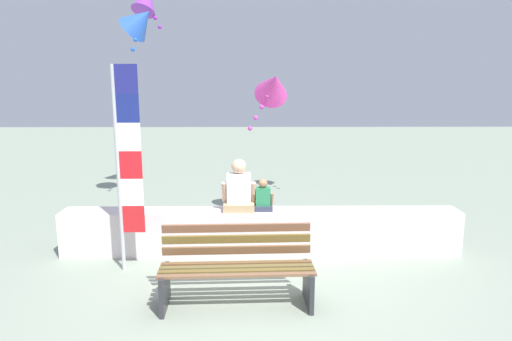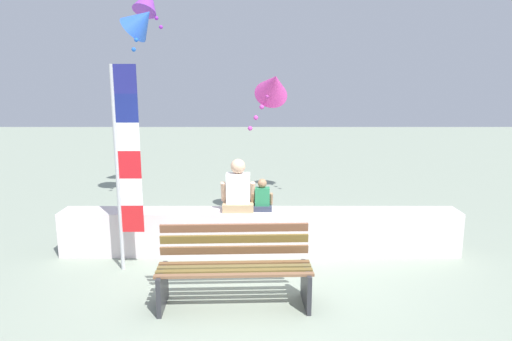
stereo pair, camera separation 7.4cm
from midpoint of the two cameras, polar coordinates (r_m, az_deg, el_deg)
name	(u,v)px [view 2 (the right image)]	position (r m, az deg, el deg)	size (l,w,h in m)	color
ground_plane	(262,285)	(5.84, 1.10, -14.39)	(40.00, 40.00, 0.00)	gray
seawall_ledge	(261,232)	(6.71, 0.95, -7.82)	(5.88, 0.45, 0.66)	silver
park_bench	(235,268)	(5.25, -2.25, -12.36)	(1.78, 0.67, 0.88)	brown
person_adult	(239,190)	(6.54, -1.87, -2.57)	(0.50, 0.37, 0.77)	tan
person_child	(263,198)	(6.57, 1.22, -3.54)	(0.31, 0.23, 0.47)	#30374C
flag_banner	(125,159)	(6.07, -16.06, 1.42)	(0.34, 0.05, 2.75)	#B7B7BC
kite_magenta	(274,86)	(7.65, 2.60, 10.79)	(0.78, 0.83, 1.14)	#DB3D9E
kite_blue	(142,21)	(9.05, -14.12, 18.05)	(0.92, 0.81, 0.97)	blue
kite_purple	(149,0)	(9.91, -13.35, 20.42)	(0.74, 0.84, 0.93)	purple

